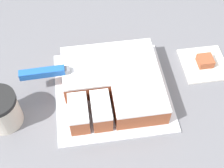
{
  "coord_description": "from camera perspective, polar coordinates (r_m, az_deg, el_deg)",
  "views": [
    {
      "loc": [
        -0.12,
        -0.54,
        1.64
      ],
      "look_at": [
        -0.05,
        -0.02,
        0.93
      ],
      "focal_mm": 50.0,
      "sensor_mm": 36.0,
      "label": 1
    }
  ],
  "objects": [
    {
      "name": "paper_napkin",
      "position": [
        1.02,
        16.47,
        3.51
      ],
      "size": [
        0.14,
        0.14,
        0.01
      ],
      "color": "white",
      "rests_on": "countertop"
    },
    {
      "name": "brownie",
      "position": [
        1.01,
        16.67,
        4.07
      ],
      "size": [
        0.05,
        0.05,
        0.03
      ],
      "color": "#994C2D",
      "rests_on": "paper_napkin"
    },
    {
      "name": "cake",
      "position": [
        0.89,
        0.22,
        0.23
      ],
      "size": [
        0.27,
        0.26,
        0.06
      ],
      "color": "#994C2D",
      "rests_on": "cake_board"
    },
    {
      "name": "knife",
      "position": [
        0.88,
        -10.47,
        2.26
      ],
      "size": [
        0.35,
        0.03,
        0.02
      ],
      "rotation": [
        0.0,
        0.0,
        0.03
      ],
      "color": "silver",
      "rests_on": "cake"
    },
    {
      "name": "countertop",
      "position": [
        1.32,
        2.0,
        -11.53
      ],
      "size": [
        1.4,
        1.1,
        0.89
      ],
      "color": "slate",
      "rests_on": "ground_plane"
    },
    {
      "name": "coffee_cup",
      "position": [
        0.87,
        -19.64,
        -4.52
      ],
      "size": [
        0.1,
        0.1,
        0.1
      ],
      "color": "beige",
      "rests_on": "countertop"
    },
    {
      "name": "cake_board",
      "position": [
        0.92,
        -0.0,
        -1.3
      ],
      "size": [
        0.33,
        0.32,
        0.01
      ],
      "color": "silver",
      "rests_on": "countertop"
    }
  ]
}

